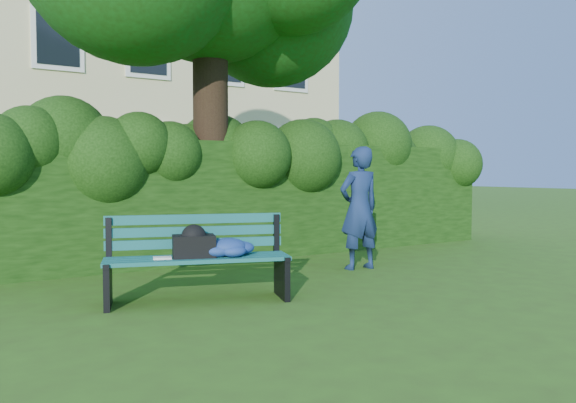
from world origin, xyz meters
TOP-DOWN VIEW (x-y plane):
  - ground at (0.00, 0.00)m, footprint 80.00×80.00m
  - apartment_building at (-0.00, 13.99)m, footprint 16.00×8.08m
  - hedge at (0.00, 2.20)m, footprint 10.00×1.00m
  - park_bench at (-1.65, -0.38)m, footprint 1.95×1.10m
  - man_reading at (0.96, 0.27)m, footprint 0.64×0.44m

SIDE VIEW (x-z plane):
  - ground at x=0.00m, z-range 0.00..0.00m
  - park_bench at x=-1.65m, z-range 0.06..0.95m
  - man_reading at x=0.96m, z-range 0.00..1.69m
  - hedge at x=0.00m, z-range 0.00..1.80m
  - apartment_building at x=0.00m, z-range 0.00..12.00m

